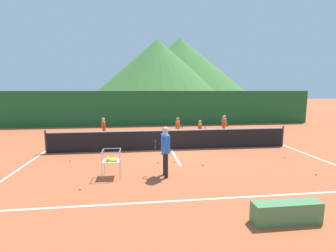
# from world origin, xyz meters

# --- Properties ---
(ground_plane) EXTENTS (120.00, 120.00, 0.00)m
(ground_plane) POSITION_xyz_m (0.00, 0.00, 0.00)
(ground_plane) COLOR #B25633
(line_baseline_near) EXTENTS (11.77, 0.08, 0.01)m
(line_baseline_near) POSITION_xyz_m (0.00, -5.49, 0.00)
(line_baseline_near) COLOR white
(line_baseline_near) RESTS_ON ground
(line_baseline_far) EXTENTS (11.77, 0.08, 0.01)m
(line_baseline_far) POSITION_xyz_m (0.00, 4.50, 0.00)
(line_baseline_far) COLOR white
(line_baseline_far) RESTS_ON ground
(line_sideline_west) EXTENTS (0.08, 10.00, 0.01)m
(line_sideline_west) POSITION_xyz_m (-5.89, 0.00, 0.00)
(line_sideline_west) COLOR white
(line_sideline_west) RESTS_ON ground
(line_sideline_east) EXTENTS (0.08, 10.00, 0.01)m
(line_sideline_east) POSITION_xyz_m (5.89, 0.00, 0.00)
(line_sideline_east) COLOR white
(line_sideline_east) RESTS_ON ground
(line_service_center) EXTENTS (0.08, 5.25, 0.01)m
(line_service_center) POSITION_xyz_m (0.00, 0.00, 0.00)
(line_service_center) COLOR white
(line_service_center) RESTS_ON ground
(tennis_net) EXTENTS (11.47, 0.08, 1.05)m
(tennis_net) POSITION_xyz_m (0.00, 0.00, 0.50)
(tennis_net) COLOR #333338
(tennis_net) RESTS_ON ground
(instructor) EXTENTS (0.45, 0.75, 1.67)m
(instructor) POSITION_xyz_m (-0.71, -3.61, 1.00)
(instructor) COLOR black
(instructor) RESTS_ON ground
(student_0) EXTENTS (0.52, 0.56, 1.29)m
(student_0) POSITION_xyz_m (-3.47, 2.67, 0.78)
(student_0) COLOR navy
(student_0) RESTS_ON ground
(student_1) EXTENTS (0.42, 0.70, 1.30)m
(student_1) POSITION_xyz_m (0.70, 2.27, 0.78)
(student_1) COLOR navy
(student_1) RESTS_ON ground
(student_2) EXTENTS (0.41, 0.67, 1.21)m
(student_2) POSITION_xyz_m (1.80, 1.52, 0.73)
(student_2) COLOR black
(student_2) RESTS_ON ground
(student_3) EXTENTS (0.46, 0.73, 1.36)m
(student_3) POSITION_xyz_m (3.50, 2.45, 0.82)
(student_3) COLOR navy
(student_3) RESTS_ON ground
(ball_cart) EXTENTS (0.58, 0.58, 0.90)m
(ball_cart) POSITION_xyz_m (-2.47, -3.46, 0.59)
(ball_cart) COLOR #B7B7BC
(ball_cart) RESTS_ON ground
(tennis_ball_0) EXTENTS (0.07, 0.07, 0.07)m
(tennis_ball_0) POSITION_xyz_m (4.56, -2.03, 0.03)
(tennis_ball_0) COLOR yellow
(tennis_ball_0) RESTS_ON ground
(tennis_ball_1) EXTENTS (0.07, 0.07, 0.07)m
(tennis_ball_1) POSITION_xyz_m (-3.26, -4.43, 0.03)
(tennis_ball_1) COLOR yellow
(tennis_ball_1) RESTS_ON ground
(tennis_ball_2) EXTENTS (0.07, 0.07, 0.07)m
(tennis_ball_2) POSITION_xyz_m (4.37, -4.14, 0.03)
(tennis_ball_2) COLOR yellow
(tennis_ball_2) RESTS_ON ground
(tennis_ball_3) EXTENTS (0.07, 0.07, 0.07)m
(tennis_ball_3) POSITION_xyz_m (-0.17, -2.13, 0.03)
(tennis_ball_3) COLOR yellow
(tennis_ball_3) RESTS_ON ground
(tennis_ball_4) EXTENTS (0.07, 0.07, 0.07)m
(tennis_ball_4) POSITION_xyz_m (-0.81, -2.10, 0.03)
(tennis_ball_4) COLOR yellow
(tennis_ball_4) RESTS_ON ground
(tennis_ball_5) EXTENTS (0.07, 0.07, 0.07)m
(tennis_ball_5) POSITION_xyz_m (0.85, -2.62, 0.03)
(tennis_ball_5) COLOR yellow
(tennis_ball_5) RESTS_ON ground
(tennis_ball_6) EXTENTS (0.07, 0.07, 0.07)m
(tennis_ball_6) POSITION_xyz_m (-4.31, -1.43, 0.03)
(tennis_ball_6) COLOR yellow
(tennis_ball_6) RESTS_ON ground
(windscreen_fence) EXTENTS (25.90, 0.08, 2.75)m
(windscreen_fence) POSITION_xyz_m (0.00, 8.21, 1.37)
(windscreen_fence) COLOR #1E5B2D
(windscreen_fence) RESTS_ON ground
(courtside_bench) EXTENTS (1.50, 0.36, 0.46)m
(courtside_bench) POSITION_xyz_m (1.57, -6.81, 0.23)
(courtside_bench) COLOR #4C7F4C
(courtside_bench) RESTS_ON ground
(hill_0) EXTENTS (45.67, 45.67, 18.85)m
(hill_0) POSITION_xyz_m (12.18, 67.09, 9.42)
(hill_0) COLOR #427A38
(hill_0) RESTS_ON ground
(hill_1) EXTENTS (37.68, 37.68, 16.27)m
(hill_1) POSITION_xyz_m (4.15, 56.93, 8.13)
(hill_1) COLOR #427A38
(hill_1) RESTS_ON ground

